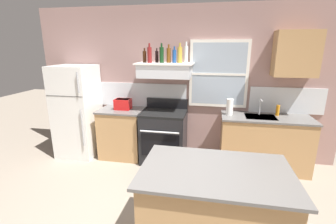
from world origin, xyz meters
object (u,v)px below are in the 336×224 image
bottle_amber_wine (169,55)px  refrigerator (77,111)px  bottle_red_label_wine (150,55)px  stove_range (164,136)px  bottle_champagne_gold_foil (180,55)px  bottle_dark_green_wine (162,55)px  paper_towel_roll (230,107)px  dish_soap_bottle (278,110)px  bottle_balsamic_dark (157,57)px  bottle_clear_tall (186,54)px  bottle_brown_stout (145,56)px  kitchen_island (213,211)px  bottle_blue_liqueur (174,56)px  toaster (123,104)px

bottle_amber_wine → refrigerator: bearing=-174.9°
bottle_red_label_wine → stove_range: bearing=-9.6°
bottle_amber_wine → stove_range: bearing=-114.6°
refrigerator → bottle_champagne_gold_foil: bearing=4.0°
bottle_dark_green_wine → paper_towel_roll: 1.42m
bottle_dark_green_wine → dish_soap_bottle: 2.12m
stove_range → bottle_balsamic_dark: bottle_balsamic_dark is taller
bottle_dark_green_wine → bottle_champagne_gold_foil: 0.30m
bottle_red_label_wine → bottle_dark_green_wine: size_ratio=0.99×
bottle_amber_wine → bottle_clear_tall: bearing=1.9°
bottle_brown_stout → kitchen_island: size_ratio=0.17×
bottle_blue_liqueur → bottle_champagne_gold_foil: bearing=8.6°
refrigerator → bottle_blue_liqueur: bearing=3.8°
bottle_champagne_gold_foil → bottle_brown_stout: bearing=-179.3°
bottle_clear_tall → bottle_champagne_gold_foil: bearing=-165.1°
bottle_champagne_gold_foil → bottle_blue_liqueur: bearing=-171.4°
refrigerator → dish_soap_bottle: (3.53, 0.16, 0.16)m
toaster → bottle_red_label_wine: bearing=-0.2°
bottle_red_label_wine → dish_soap_bottle: (2.13, 0.10, -0.88)m
bottle_balsamic_dark → toaster: bearing=-170.7°
toaster → kitchen_island: (1.65, -1.91, -0.55)m
bottle_brown_stout → bottle_balsamic_dark: 0.21m
bottle_brown_stout → bottle_blue_liqueur: bottle_blue_liqueur is taller
refrigerator → kitchen_island: size_ratio=1.21×
bottle_balsamic_dark → bottle_blue_liqueur: size_ratio=0.89×
paper_towel_roll → kitchen_island: 2.01m
bottle_amber_wine → kitchen_island: bottle_amber_wine is taller
bottle_champagne_gold_foil → kitchen_island: bottle_champagne_gold_foil is taller
bottle_dark_green_wine → dish_soap_bottle: bottle_dark_green_wine is taller
stove_range → bottle_balsamic_dark: bearing=135.7°
stove_range → refrigerator: bearing=-179.2°
stove_range → bottle_clear_tall: size_ratio=3.18×
refrigerator → dish_soap_bottle: size_ratio=9.38×
bottle_brown_stout → bottle_champagne_gold_foil: 0.60m
bottle_red_label_wine → bottle_blue_liqueur: 0.42m
stove_range → bottle_amber_wine: bearing=65.4°
paper_towel_roll → stove_range: bearing=-178.1°
bottle_brown_stout → bottle_red_label_wine: size_ratio=0.76×
kitchen_island → bottle_red_label_wine: bearing=120.7°
refrigerator → dish_soap_bottle: bearing=2.6°
toaster → kitchen_island: bearing=-49.2°
bottle_blue_liqueur → kitchen_island: 2.52m
refrigerator → bottle_clear_tall: size_ratio=4.93×
bottle_amber_wine → paper_towel_roll: bearing=-5.0°
bottle_brown_stout → bottle_balsamic_dark: size_ratio=1.01×
toaster → bottle_blue_liqueur: bottle_blue_liqueur is taller
bottle_blue_liqueur → bottle_amber_wine: bearing=163.1°
toaster → bottle_clear_tall: 1.43m
toaster → bottle_blue_liqueur: (0.93, 0.05, 0.85)m
refrigerator → bottle_amber_wine: 2.00m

